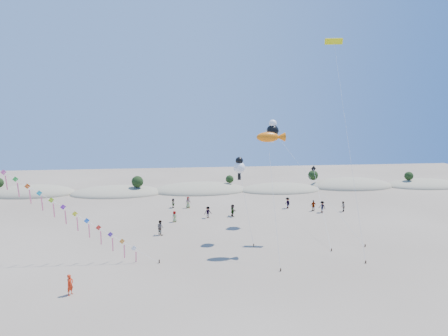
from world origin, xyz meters
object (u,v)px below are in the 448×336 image
Objects in this scene: fish_kite at (271,137)px; flyer_foreground at (70,285)px; kite_train at (17,181)px; parafoil_kite at (334,46)px.

flyer_foreground is at bearing -155.69° from fish_kite.
flyer_foreground is at bearing -50.69° from kite_train.
kite_train is 26.54m from fish_kite.
kite_train reaches higher than flyer_foreground.
fish_kite is at bearing -36.91° from flyer_foreground.
flyer_foreground is (-28.31, -13.97, -22.39)m from parafoil_kite.
parafoil_kite is (35.28, 5.47, 14.95)m from kite_train.
parafoil_kite reaches higher than kite_train.
fish_kite is (26.20, 0.18, 4.24)m from kite_train.
flyer_foreground is (-19.23, -8.69, -11.68)m from fish_kite.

